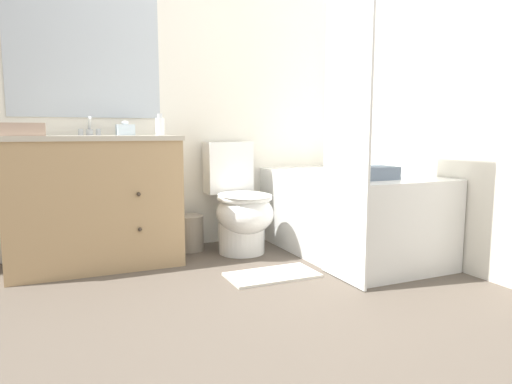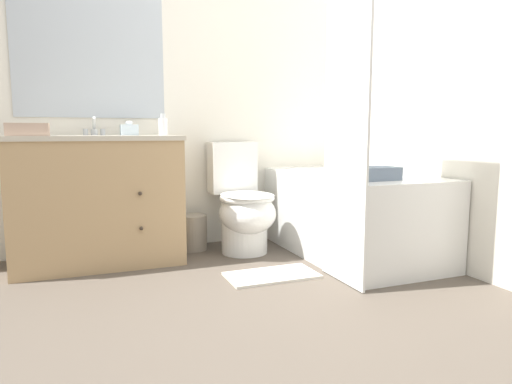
% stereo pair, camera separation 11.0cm
% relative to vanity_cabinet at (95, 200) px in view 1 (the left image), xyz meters
% --- Properties ---
extents(ground_plane, '(14.00, 14.00, 0.00)m').
position_rel_vanity_cabinet_xyz_m(ground_plane, '(0.75, -1.29, -0.42)').
color(ground_plane, brown).
extents(wall_back, '(8.00, 0.06, 2.50)m').
position_rel_vanity_cabinet_xyz_m(wall_back, '(0.75, 0.29, 0.83)').
color(wall_back, white).
rests_on(wall_back, ground_plane).
extents(wall_right, '(0.05, 2.56, 2.50)m').
position_rel_vanity_cabinet_xyz_m(wall_right, '(2.06, -0.51, 0.83)').
color(wall_right, white).
rests_on(wall_right, ground_plane).
extents(vanity_cabinet, '(1.05, 0.57, 0.83)m').
position_rel_vanity_cabinet_xyz_m(vanity_cabinet, '(0.00, 0.00, 0.00)').
color(vanity_cabinet, tan).
rests_on(vanity_cabinet, ground_plane).
extents(sink_faucet, '(0.14, 0.12, 0.12)m').
position_rel_vanity_cabinet_xyz_m(sink_faucet, '(-0.00, 0.17, 0.44)').
color(sink_faucet, silver).
rests_on(sink_faucet, vanity_cabinet).
extents(toilet, '(0.38, 0.65, 0.78)m').
position_rel_vanity_cabinet_xyz_m(toilet, '(0.97, -0.08, -0.09)').
color(toilet, white).
rests_on(toilet, ground_plane).
extents(bathtub, '(0.74, 1.36, 0.57)m').
position_rel_vanity_cabinet_xyz_m(bathtub, '(1.65, -0.41, -0.13)').
color(bathtub, white).
rests_on(bathtub, ground_plane).
extents(shower_curtain, '(0.01, 0.43, 1.90)m').
position_rel_vanity_cabinet_xyz_m(shower_curtain, '(1.27, -0.92, 0.53)').
color(shower_curtain, white).
rests_on(shower_curtain, ground_plane).
extents(wastebasket, '(0.21, 0.21, 0.25)m').
position_rel_vanity_cabinet_xyz_m(wastebasket, '(0.64, 0.11, -0.30)').
color(wastebasket, gray).
rests_on(wastebasket, ground_plane).
extents(tissue_box, '(0.11, 0.13, 0.10)m').
position_rel_vanity_cabinet_xyz_m(tissue_box, '(0.22, 0.11, 0.45)').
color(tissue_box, silver).
rests_on(tissue_box, vanity_cabinet).
extents(soap_dispenser, '(0.06, 0.06, 0.14)m').
position_rel_vanity_cabinet_xyz_m(soap_dispenser, '(0.43, 0.01, 0.47)').
color(soap_dispenser, silver).
rests_on(soap_dispenser, vanity_cabinet).
extents(hand_towel_folded, '(0.22, 0.14, 0.07)m').
position_rel_vanity_cabinet_xyz_m(hand_towel_folded, '(-0.37, -0.17, 0.45)').
color(hand_towel_folded, tan).
rests_on(hand_towel_folded, vanity_cabinet).
extents(bath_towel_folded, '(0.32, 0.19, 0.08)m').
position_rel_vanity_cabinet_xyz_m(bath_towel_folded, '(1.51, -0.83, 0.19)').
color(bath_towel_folded, slate).
rests_on(bath_towel_folded, bathtub).
extents(bath_mat, '(0.54, 0.28, 0.02)m').
position_rel_vanity_cabinet_xyz_m(bath_mat, '(0.93, -0.69, -0.41)').
color(bath_mat, silver).
rests_on(bath_mat, ground_plane).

